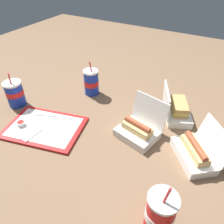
{
  "coord_description": "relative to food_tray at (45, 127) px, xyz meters",
  "views": [
    {
      "loc": [
        0.48,
        -0.74,
        0.73
      ],
      "look_at": [
        0.04,
        0.03,
        0.05
      ],
      "focal_mm": 35.0,
      "sensor_mm": 36.0,
      "label": 1
    }
  ],
  "objects": [
    {
      "name": "soda_cup_corner",
      "position": [
        0.65,
        -0.18,
        0.08
      ],
      "size": [
        0.09,
        0.09,
        0.24
      ],
      "color": "red",
      "rests_on": "ground_plane"
    },
    {
      "name": "soda_cup_left",
      "position": [
        -0.28,
        0.08,
        0.07
      ],
      "size": [
        0.1,
        0.1,
        0.2
      ],
      "color": "#1938B7",
      "rests_on": "ground_plane"
    },
    {
      "name": "napkin_stack",
      "position": [
        -0.04,
        -0.07,
        0.01
      ],
      "size": [
        0.1,
        0.1,
        0.0
      ],
      "primitive_type": "cube",
      "rotation": [
        0.0,
        0.0,
        -0.05
      ],
      "color": "white",
      "rests_on": "food_tray"
    },
    {
      "name": "clamshell_hotdog_right",
      "position": [
        0.69,
        0.18,
        0.03
      ],
      "size": [
        0.25,
        0.26,
        0.16
      ],
      "color": "white",
      "rests_on": "ground_plane"
    },
    {
      "name": "ground_plane",
      "position": [
        0.22,
        0.2,
        -0.01
      ],
      "size": [
        3.2,
        3.2,
        0.0
      ],
      "primitive_type": "plane",
      "color": "brown"
    },
    {
      "name": "clamshell_hotdog_left",
      "position": [
        0.43,
        0.18,
        0.03
      ],
      "size": [
        0.22,
        0.22,
        0.18
      ],
      "color": "white",
      "rests_on": "ground_plane"
    },
    {
      "name": "food_tray",
      "position": [
        0.0,
        0.0,
        0.0
      ],
      "size": [
        0.42,
        0.34,
        0.01
      ],
      "color": "red",
      "rests_on": "ground_plane"
    },
    {
      "name": "ketchup_cup",
      "position": [
        -0.1,
        -0.05,
        0.02
      ],
      "size": [
        0.04,
        0.04,
        0.02
      ],
      "color": "white",
      "rests_on": "food_tray"
    },
    {
      "name": "plastic_fork",
      "position": [
        -0.06,
        0.07,
        0.01
      ],
      "size": [
        0.11,
        0.05,
        0.0
      ],
      "primitive_type": "cube",
      "rotation": [
        0.0,
        0.0,
        0.39
      ],
      "color": "white",
      "rests_on": "food_tray"
    },
    {
      "name": "soda_cup_front",
      "position": [
        0.02,
        0.39,
        0.07
      ],
      "size": [
        0.09,
        0.09,
        0.21
      ],
      "color": "#1938B7",
      "rests_on": "ground_plane"
    },
    {
      "name": "clamshell_sandwich_back",
      "position": [
        0.54,
        0.42,
        0.04
      ],
      "size": [
        0.21,
        0.25,
        0.16
      ],
      "color": "white",
      "rests_on": "ground_plane"
    }
  ]
}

